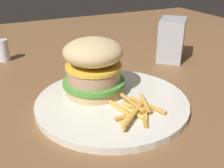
# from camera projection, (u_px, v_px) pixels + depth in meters

# --- Properties ---
(ground_plane) EXTENTS (1.60, 1.60, 0.00)m
(ground_plane) POSITION_uv_depth(u_px,v_px,m) (109.00, 114.00, 0.45)
(ground_plane) COLOR brown
(plate) EXTENTS (0.27, 0.27, 0.01)m
(plate) POSITION_uv_depth(u_px,v_px,m) (112.00, 102.00, 0.47)
(plate) COLOR silver
(plate) RESTS_ON ground_plane
(sandwich) EXTENTS (0.11, 0.11, 0.10)m
(sandwich) POSITION_uv_depth(u_px,v_px,m) (94.00, 66.00, 0.47)
(sandwich) COLOR tan
(sandwich) RESTS_ON plate
(fries_pile) EXTENTS (0.10, 0.09, 0.01)m
(fries_pile) POSITION_uv_depth(u_px,v_px,m) (137.00, 110.00, 0.43)
(fries_pile) COLOR gold
(fries_pile) RESTS_ON plate
(napkin_dispenser) EXTENTS (0.11, 0.11, 0.10)m
(napkin_dispenser) POSITION_uv_depth(u_px,v_px,m) (172.00, 39.00, 0.67)
(napkin_dispenser) COLOR #B7BABF
(napkin_dispenser) RESTS_ON ground_plane
(salt_shaker) EXTENTS (0.03, 0.03, 0.06)m
(salt_shaker) POSITION_uv_depth(u_px,v_px,m) (3.00, 50.00, 0.67)
(salt_shaker) COLOR white
(salt_shaker) RESTS_ON ground_plane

